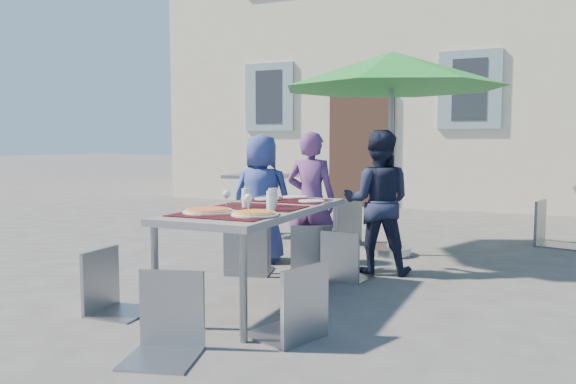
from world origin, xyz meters
The scene contains 20 objects.
ground centered at (0.00, 0.00, 0.00)m, with size 90.00×90.00×0.00m, color #414143.
dining_table centered at (-0.79, 0.76, 0.70)m, with size 0.80×1.85×0.76m.
pizza_near_left centered at (-0.94, 0.28, 0.77)m, with size 0.37×0.37×0.03m.
pizza_near_right centered at (-0.57, 0.28, 0.77)m, with size 0.33×0.33×0.03m.
glassware centered at (-0.75, 0.68, 0.83)m, with size 0.52×0.38×0.15m.
place_settings centered at (-0.79, 1.38, 0.76)m, with size 0.69×0.50×0.01m.
child_0 centered at (-1.45, 2.10, 0.67)m, with size 0.66×0.43×1.35m, color #314287.
child_1 centered at (-0.82, 1.94, 0.68)m, with size 0.50×0.33×1.37m, color #5E356E.
child_2 centered at (-0.20, 2.10, 0.69)m, with size 0.67×0.39×1.38m, color #171D33.
chair_0 centered at (-1.30, 1.51, 0.55)m, with size 0.51×0.52×0.94m.
chair_1 centered at (-0.79, 1.85, 0.52)m, with size 0.53×0.53×0.90m.
chair_2 centered at (-0.38, 1.68, 0.50)m, with size 0.44×0.45×0.87m.
chair_3 centered at (-1.65, 0.04, 0.52)m, with size 0.42×0.41×0.89m.
chair_4 centered at (-0.19, 0.07, 0.54)m, with size 0.53×0.53×0.93m.
chair_5 centered at (-0.78, -0.46, 0.54)m, with size 0.51×0.51×0.92m.
patio_umbrella centered at (-0.30, 3.00, 2.02)m, with size 2.44×2.44×2.25m.
cafe_table_0 centered at (-2.19, 3.54, 0.60)m, with size 0.78×0.78×0.83m.
bg_chair_l_0 centered at (-2.31, 3.58, 0.53)m, with size 0.54×0.54×0.92m.
bg_chair_r_0 centered at (-1.04, 3.53, 0.62)m, with size 0.62×0.62×1.05m.
bg_chair_l_1 centered at (1.34, 4.40, 0.61)m, with size 0.56×0.55×1.04m.
Camera 1 is at (1.22, -3.13, 1.26)m, focal length 35.00 mm.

